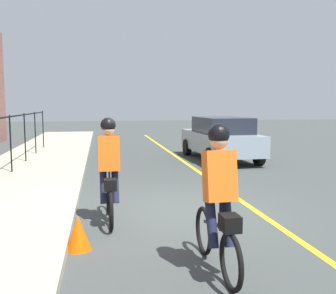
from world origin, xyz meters
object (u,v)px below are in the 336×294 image
cyclist_follow (219,200)px  patrol_sedan (220,138)px  traffic_cone_near (78,233)px  cyclist_lead (109,171)px

cyclist_follow → patrol_sedan: (9.10, -2.96, -0.09)m
patrol_sedan → traffic_cone_near: 9.32m
cyclist_lead → traffic_cone_near: bearing=157.7°
cyclist_lead → cyclist_follow: (-2.27, -1.24, 0.00)m
patrol_sedan → cyclist_follow: bearing=159.9°
cyclist_lead → cyclist_follow: same height
cyclist_lead → traffic_cone_near: size_ratio=3.69×
cyclist_lead → patrol_sedan: 8.02m
patrol_sedan → traffic_cone_near: bearing=147.8°
cyclist_lead → traffic_cone_near: cyclist_lead is taller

